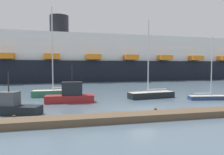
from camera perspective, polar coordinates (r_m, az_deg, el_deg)
name	(u,v)px	position (r m, az deg, el deg)	size (l,w,h in m)	color
ground_plane	(143,109)	(21.10, 8.33, -8.32)	(600.00, 600.00, 0.00)	slate
dock_pier	(161,115)	(17.60, 12.98, -9.85)	(27.70, 1.99, 0.61)	brown
sailboat_0	(208,97)	(28.89, 24.43, -4.70)	(4.87, 1.86, 7.76)	navy
sailboat_1	(151,94)	(28.07, 10.51, -4.39)	(6.31, 2.46, 9.96)	black
sailboat_3	(57,92)	(29.90, -14.62, -3.78)	(6.53, 1.55, 12.04)	#2D6B51
fishing_boat_0	(71,95)	(24.68, -11.08, -4.66)	(5.55, 1.84, 4.28)	maroon
fishing_boat_1	(11,107)	(20.44, -25.54, -7.13)	(5.26, 3.14, 3.72)	black
cruise_ship	(122,61)	(63.15, 2.60, 4.55)	(100.91, 19.46, 17.77)	black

